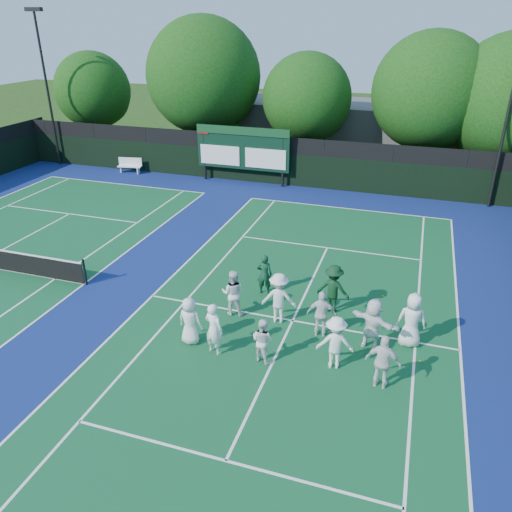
% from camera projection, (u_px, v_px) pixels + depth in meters
% --- Properties ---
extents(ground, '(120.00, 120.00, 0.00)m').
position_uv_depth(ground, '(285.00, 337.00, 16.51)').
color(ground, '#1F3C10').
rests_on(ground, ground).
extents(court_apron, '(34.00, 32.00, 0.01)m').
position_uv_depth(court_apron, '(140.00, 294.00, 19.05)').
color(court_apron, navy).
rests_on(court_apron, ground).
extents(near_court, '(11.05, 23.85, 0.01)m').
position_uv_depth(near_court, '(293.00, 321.00, 17.36)').
color(near_court, '#10512A').
rests_on(near_court, ground).
extents(back_fence, '(34.00, 0.08, 3.00)m').
position_uv_depth(back_fence, '(260.00, 162.00, 31.31)').
color(back_fence, black).
rests_on(back_fence, ground).
extents(scoreboard, '(6.00, 0.21, 3.55)m').
position_uv_depth(scoreboard, '(242.00, 149.00, 30.88)').
color(scoreboard, black).
rests_on(scoreboard, ground).
extents(clubhouse, '(18.00, 6.00, 4.00)m').
position_uv_depth(clubhouse, '(345.00, 130.00, 36.76)').
color(clubhouse, '#555559').
rests_on(clubhouse, ground).
extents(light_pole_left, '(1.20, 0.30, 10.12)m').
position_uv_depth(light_pole_left, '(44.00, 71.00, 33.13)').
color(light_pole_left, black).
rests_on(light_pole_left, ground).
extents(bench, '(1.66, 0.70, 1.02)m').
position_uv_depth(bench, '(130.00, 165.00, 33.66)').
color(bench, white).
rests_on(bench, ground).
extents(tree_a, '(5.52, 5.52, 7.42)m').
position_uv_depth(tree_a, '(95.00, 92.00, 36.94)').
color(tree_a, black).
rests_on(tree_a, ground).
extents(tree_b, '(7.74, 7.74, 9.82)m').
position_uv_depth(tree_b, '(206.00, 79.00, 33.88)').
color(tree_b, black).
rests_on(tree_b, ground).
extents(tree_c, '(5.77, 5.77, 7.69)m').
position_uv_depth(tree_c, '(309.00, 101.00, 32.33)').
color(tree_c, black).
rests_on(tree_c, ground).
extents(tree_d, '(6.98, 6.98, 9.02)m').
position_uv_depth(tree_d, '(433.00, 95.00, 29.91)').
color(tree_d, black).
rests_on(tree_d, ground).
extents(tennis_ball_1, '(0.07, 0.07, 0.07)m').
position_uv_depth(tennis_ball_1, '(383.00, 296.00, 18.84)').
color(tennis_ball_1, '#CBD018').
rests_on(tennis_ball_1, ground).
extents(tennis_ball_2, '(0.07, 0.07, 0.07)m').
position_uv_depth(tennis_ball_2, '(420.00, 361.00, 15.27)').
color(tennis_ball_2, '#CBD018').
rests_on(tennis_ball_2, ground).
extents(tennis_ball_4, '(0.07, 0.07, 0.07)m').
position_uv_depth(tennis_ball_4, '(337.00, 275.00, 20.37)').
color(tennis_ball_4, '#CBD018').
rests_on(tennis_ball_4, ground).
extents(tennis_ball_5, '(0.07, 0.07, 0.07)m').
position_uv_depth(tennis_ball_5, '(389.00, 327.00, 16.98)').
color(tennis_ball_5, '#CBD018').
rests_on(tennis_ball_5, ground).
extents(player_front_0, '(0.82, 0.55, 1.63)m').
position_uv_depth(player_front_0, '(190.00, 321.00, 15.89)').
color(player_front_0, white).
rests_on(player_front_0, ground).
extents(player_front_1, '(0.74, 0.59, 1.76)m').
position_uv_depth(player_front_1, '(214.00, 329.00, 15.37)').
color(player_front_1, white).
rests_on(player_front_1, ground).
extents(player_front_2, '(0.85, 0.75, 1.47)m').
position_uv_depth(player_front_2, '(262.00, 340.00, 15.08)').
color(player_front_2, white).
rests_on(player_front_2, ground).
extents(player_front_3, '(1.21, 0.83, 1.72)m').
position_uv_depth(player_front_3, '(335.00, 343.00, 14.75)').
color(player_front_3, white).
rests_on(player_front_3, ground).
extents(player_front_4, '(1.05, 0.55, 1.71)m').
position_uv_depth(player_front_4, '(383.00, 362.00, 13.92)').
color(player_front_4, white).
rests_on(player_front_4, ground).
extents(player_back_0, '(0.91, 0.76, 1.70)m').
position_uv_depth(player_back_0, '(233.00, 293.00, 17.43)').
color(player_back_0, white).
rests_on(player_back_0, ground).
extents(player_back_1, '(1.28, 0.87, 1.83)m').
position_uv_depth(player_back_1, '(279.00, 298.00, 16.97)').
color(player_back_1, white).
rests_on(player_back_1, ground).
extents(player_back_2, '(1.00, 0.52, 1.64)m').
position_uv_depth(player_back_2, '(322.00, 314.00, 16.25)').
color(player_back_2, white).
rests_on(player_back_2, ground).
extents(player_back_3, '(1.72, 1.14, 1.77)m').
position_uv_depth(player_back_3, '(373.00, 324.00, 15.58)').
color(player_back_3, white).
rests_on(player_back_3, ground).
extents(player_back_4, '(0.95, 0.66, 1.85)m').
position_uv_depth(player_back_4, '(412.00, 320.00, 15.72)').
color(player_back_4, white).
rests_on(player_back_4, ground).
extents(coach_left, '(0.63, 0.46, 1.61)m').
position_uv_depth(coach_left, '(264.00, 274.00, 18.79)').
color(coach_left, '#103D24').
rests_on(coach_left, ground).
extents(coach_right, '(1.24, 0.80, 1.81)m').
position_uv_depth(coach_right, '(333.00, 289.00, 17.56)').
color(coach_right, '#0D3219').
rests_on(coach_right, ground).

